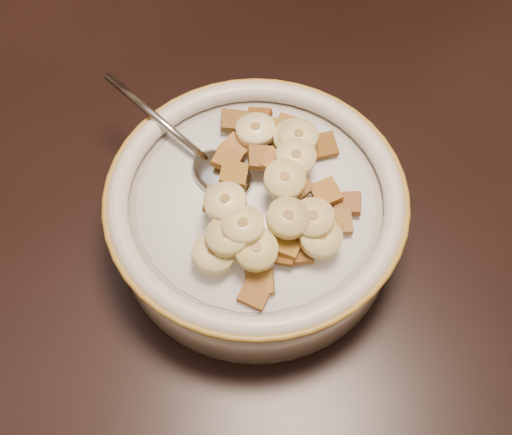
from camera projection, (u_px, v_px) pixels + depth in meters
floor at (166, 417)px, 1.32m from camera, size 4.00×4.50×0.10m
table at (71, 189)px, 0.64m from camera, size 1.43×0.95×0.04m
cereal_bowl at (256, 219)px, 0.57m from camera, size 0.22×0.22×0.05m
milk at (256, 202)px, 0.55m from camera, size 0.19×0.19×0.00m
spoon at (222, 173)px, 0.56m from camera, size 0.05×0.06×0.01m
cereal_square_0 at (260, 124)px, 0.58m from camera, size 0.03×0.03×0.01m
cereal_square_1 at (255, 293)px, 0.51m from camera, size 0.03×0.03×0.01m
cereal_square_2 at (338, 221)px, 0.53m from camera, size 0.03×0.03×0.01m
cereal_square_3 at (299, 251)px, 0.52m from camera, size 0.03×0.03×0.01m
cereal_square_4 at (324, 146)px, 0.57m from camera, size 0.03×0.03×0.01m
cereal_square_5 at (329, 225)px, 0.53m from camera, size 0.03×0.03×0.01m
cereal_square_6 at (348, 204)px, 0.54m from camera, size 0.03×0.03×0.01m
cereal_square_7 at (326, 193)px, 0.54m from camera, size 0.02×0.02×0.01m
cereal_square_8 at (275, 131)px, 0.57m from camera, size 0.03×0.03×0.01m
cereal_square_9 at (247, 133)px, 0.58m from camera, size 0.02×0.02×0.01m
cereal_square_10 at (305, 138)px, 0.57m from camera, size 0.02×0.02×0.01m
cereal_square_11 at (259, 124)px, 0.58m from camera, size 0.03×0.03×0.01m
cereal_square_12 at (282, 251)px, 0.52m from camera, size 0.03×0.03×0.01m
cereal_square_13 at (261, 158)px, 0.55m from camera, size 0.03×0.03×0.01m
cereal_square_14 at (233, 121)px, 0.58m from camera, size 0.03×0.03×0.01m
cereal_square_15 at (287, 127)px, 0.58m from camera, size 0.03×0.03×0.01m
cereal_square_16 at (284, 134)px, 0.57m from camera, size 0.03×0.03×0.01m
cereal_square_17 at (234, 174)px, 0.54m from camera, size 0.03×0.03×0.01m
cereal_square_18 at (218, 200)px, 0.53m from camera, size 0.03×0.03×0.01m
cereal_square_19 at (297, 186)px, 0.54m from camera, size 0.02×0.02×0.01m
cereal_square_20 at (276, 162)px, 0.54m from camera, size 0.03×0.03×0.01m
cereal_square_21 at (286, 244)px, 0.52m from camera, size 0.03×0.03×0.01m
cereal_square_22 at (257, 118)px, 0.58m from camera, size 0.03×0.03×0.01m
cereal_square_23 at (235, 148)px, 0.56m from camera, size 0.02×0.03×0.01m
cereal_square_24 at (278, 130)px, 0.58m from camera, size 0.02×0.02×0.01m
cereal_square_25 at (318, 226)px, 0.53m from camera, size 0.03×0.03×0.01m
cereal_square_26 at (260, 282)px, 0.51m from camera, size 0.03×0.03×0.01m
cereal_square_27 at (227, 159)px, 0.55m from camera, size 0.03×0.03×0.01m
banana_slice_0 at (285, 180)px, 0.53m from camera, size 0.04×0.04×0.01m
banana_slice_1 at (298, 137)px, 0.55m from camera, size 0.04×0.04×0.01m
banana_slice_2 at (288, 218)px, 0.51m from camera, size 0.04×0.04×0.02m
banana_slice_3 at (213, 254)px, 0.51m from camera, size 0.04×0.04×0.02m
banana_slice_4 at (256, 250)px, 0.50m from camera, size 0.04×0.04×0.01m
banana_slice_5 at (227, 236)px, 0.50m from camera, size 0.03×0.03×0.01m
banana_slice_6 at (256, 130)px, 0.56m from camera, size 0.04×0.04×0.01m
banana_slice_7 at (321, 238)px, 0.51m from camera, size 0.04×0.04×0.01m
banana_slice_8 at (243, 226)px, 0.50m from camera, size 0.04×0.04×0.01m
banana_slice_9 at (296, 157)px, 0.54m from camera, size 0.04×0.04×0.01m
banana_slice_10 at (225, 202)px, 0.51m from camera, size 0.04×0.04×0.02m
banana_slice_11 at (313, 219)px, 0.51m from camera, size 0.04×0.04×0.01m
banana_slice_12 at (293, 138)px, 0.56m from camera, size 0.04×0.04×0.01m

